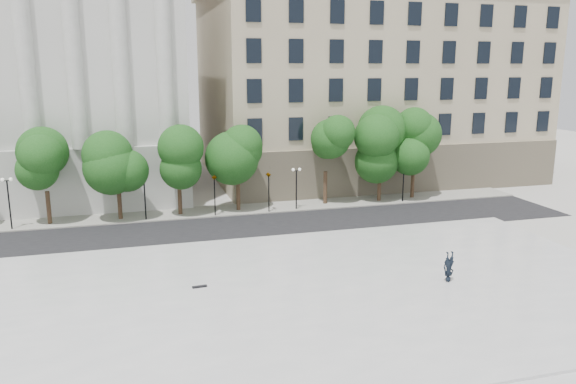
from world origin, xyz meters
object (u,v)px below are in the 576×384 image
object	(u,v)px
traffic_light_east	(269,172)
person_lying	(448,277)
skateboard	(200,287)
traffic_light_west	(214,175)

from	to	relation	value
traffic_light_east	person_lying	world-z (taller)	traffic_light_east
traffic_light_east	person_lying	size ratio (longest dim) A/B	2.31
traffic_light_east	skateboard	distance (m)	19.21
traffic_light_west	person_lying	size ratio (longest dim) A/B	2.32
traffic_light_west	person_lying	distance (m)	23.04
traffic_light_east	skateboard	xyz separation A→B (m)	(-8.32, -17.00, -3.25)
traffic_light_west	skateboard	distance (m)	17.65
traffic_light_west	person_lying	world-z (taller)	traffic_light_west
person_lying	skateboard	distance (m)	14.63
traffic_light_west	skateboard	xyz separation A→B (m)	(-3.45, -17.00, -3.27)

